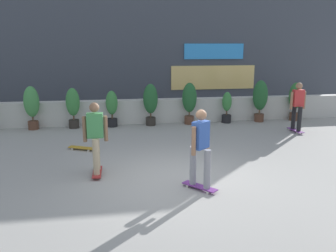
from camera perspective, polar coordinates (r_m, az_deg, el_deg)
ground_plane at (r=8.06m, az=1.67°, el=-8.65°), size 48.00×48.00×0.00m
planter_wall at (r=13.67m, az=-2.93°, el=2.39°), size 18.00×0.40×0.90m
building_backdrop at (r=17.41m, az=-4.46°, el=13.93°), size 20.00×2.08×6.50m
potted_plant_1 at (r=13.37m, az=-20.87°, el=3.23°), size 0.53×0.53×1.53m
potted_plant_2 at (r=13.16m, az=-14.88°, el=3.22°), size 0.48×0.48×1.44m
potted_plant_3 at (r=13.10m, az=-8.92°, el=3.04°), size 0.42×0.42×1.31m
potted_plant_4 at (r=13.15m, az=-2.80°, el=3.95°), size 0.53×0.53×1.54m
potted_plant_5 at (r=13.38m, az=3.43°, el=4.14°), size 0.54×0.54×1.55m
potted_plant_6 at (r=13.81m, az=9.33°, el=3.05°), size 0.36×0.36×1.18m
potted_plant_7 at (r=14.22m, az=14.45°, el=4.41°), size 0.56×0.56×1.60m
potted_plant_8 at (r=14.87m, az=19.60°, el=4.14°), size 0.51×0.51×1.49m
skater_mid_plaza at (r=7.31m, az=5.19°, el=-3.20°), size 0.67×0.74×1.70m
skater_far_right at (r=8.27m, az=-11.45°, el=-1.49°), size 0.56×0.80×1.70m
skater_foreground at (r=12.87m, az=19.91°, el=3.17°), size 0.56×0.81×1.70m
skateboard_near_camera at (r=10.54m, az=-13.54°, el=-3.38°), size 0.80×0.54×0.08m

